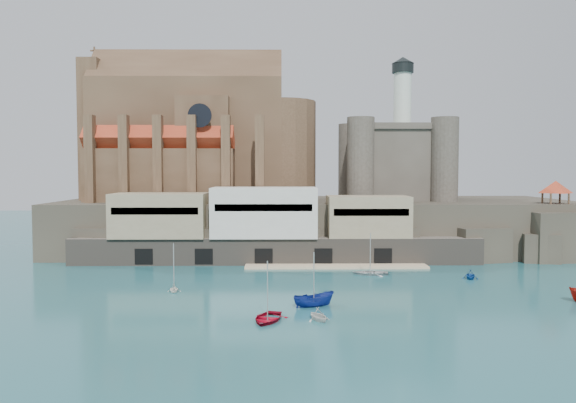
{
  "coord_description": "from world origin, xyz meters",
  "views": [
    {
      "loc": [
        -6.96,
        -73.58,
        15.95
      ],
      "look_at": [
        -5.79,
        32.0,
        10.08
      ],
      "focal_mm": 35.0,
      "sensor_mm": 36.0,
      "label": 1
    }
  ],
  "objects_px": {
    "castle_keep": "(394,159)",
    "boat_2": "(314,306)",
    "church": "(198,140)",
    "pavilion": "(556,188)",
    "boat_1": "(318,320)",
    "boat_0": "(268,321)"
  },
  "relations": [
    {
      "from": "boat_1",
      "to": "boat_2",
      "type": "xyz_separation_m",
      "value": [
        -0.14,
        6.11,
        0.0
      ]
    },
    {
      "from": "church",
      "to": "castle_keep",
      "type": "height_order",
      "value": "church"
    },
    {
      "from": "pavilion",
      "to": "boat_0",
      "type": "xyz_separation_m",
      "value": [
        -50.48,
        -40.8,
        -12.73
      ]
    },
    {
      "from": "pavilion",
      "to": "boat_2",
      "type": "xyz_separation_m",
      "value": [
        -45.21,
        -34.6,
        -12.73
      ]
    },
    {
      "from": "boat_1",
      "to": "pavilion",
      "type": "bearing_deg",
      "value": 15.47
    },
    {
      "from": "church",
      "to": "boat_2",
      "type": "bearing_deg",
      "value": -67.48
    },
    {
      "from": "castle_keep",
      "to": "boat_2",
      "type": "height_order",
      "value": "castle_keep"
    },
    {
      "from": "church",
      "to": "castle_keep",
      "type": "bearing_deg",
      "value": -1.11
    },
    {
      "from": "pavilion",
      "to": "boat_1",
      "type": "height_order",
      "value": "pavilion"
    },
    {
      "from": "church",
      "to": "boat_1",
      "type": "distance_m",
      "value": 64.28
    },
    {
      "from": "pavilion",
      "to": "boat_1",
      "type": "relative_size",
      "value": 1.97
    },
    {
      "from": "castle_keep",
      "to": "pavilion",
      "type": "height_order",
      "value": "castle_keep"
    },
    {
      "from": "church",
      "to": "boat_1",
      "type": "bearing_deg",
      "value": -69.58
    },
    {
      "from": "castle_keep",
      "to": "boat_1",
      "type": "xyz_separation_m",
      "value": [
        -19.15,
        -55.78,
        -18.31
      ]
    },
    {
      "from": "castle_keep",
      "to": "boat_1",
      "type": "height_order",
      "value": "castle_keep"
    },
    {
      "from": "castle_keep",
      "to": "pavilion",
      "type": "bearing_deg",
      "value": -30.18
    },
    {
      "from": "boat_2",
      "to": "boat_0",
      "type": "bearing_deg",
      "value": 118.73
    },
    {
      "from": "church",
      "to": "pavilion",
      "type": "height_order",
      "value": "church"
    },
    {
      "from": "boat_0",
      "to": "boat_1",
      "type": "relative_size",
      "value": 1.69
    },
    {
      "from": "church",
      "to": "pavilion",
      "type": "xyz_separation_m",
      "value": [
        66.13,
        -15.85,
        -9.4
      ]
    },
    {
      "from": "pavilion",
      "to": "boat_2",
      "type": "bearing_deg",
      "value": -142.57
    },
    {
      "from": "church",
      "to": "boat_0",
      "type": "xyz_separation_m",
      "value": [
        15.65,
        -56.65,
        -22.13
      ]
    }
  ]
}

